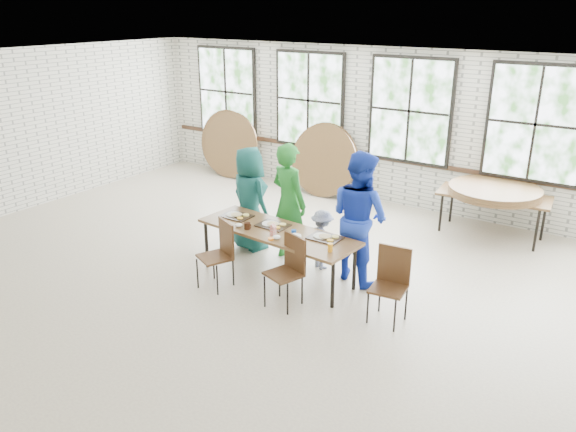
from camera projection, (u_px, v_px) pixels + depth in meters
The scene contains 13 objects.
room at pixel (410, 113), 10.39m from camera, with size 12.00×12.00×12.00m.
dining_table at pixel (277, 234), 7.90m from camera, with size 2.46×0.99×0.74m.
chair_near_left at pixel (221, 249), 7.73m from camera, with size 0.55×0.54×0.95m.
chair_near_right at pixel (289, 265), 7.25m from camera, with size 0.53×0.52×0.95m.
chair_spare at pixel (391, 278), 6.90m from camera, with size 0.46×0.45×0.95m.
adult_teal at pixel (250, 199), 8.87m from camera, with size 0.82×0.53×1.67m, color #155246.
adult_green at pixel (289, 203), 8.45m from camera, with size 0.67×0.44×1.83m, color #1F7626.
toddler at pixel (322, 239), 8.30m from camera, with size 0.59×0.34×0.91m, color #172148.
adult_blue at pixel (359, 217), 7.82m from camera, with size 0.91×0.71×1.88m, color #1A37B7.
storage_table at pixel (494, 198), 9.39m from camera, with size 1.86×0.92×0.74m.
tabletop_clutter at pixel (279, 230), 7.82m from camera, with size 2.05×0.60×0.11m.
round_tops_stacked at pixel (495, 191), 9.35m from camera, with size 1.50×1.50×0.13m.
round_tops_leaning at pixel (274, 152), 12.14m from camera, with size 4.14×0.43×1.49m.
Camera 1 is at (3.95, -5.44, 3.70)m, focal length 35.00 mm.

